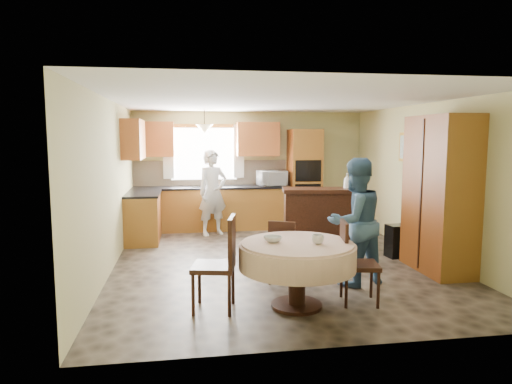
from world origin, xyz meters
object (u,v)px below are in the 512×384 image
Objects in this scene: chair_back at (283,249)px; person_dining at (355,222)px; oven_tower at (304,179)px; dining_table at (297,257)px; chair_left at (221,259)px; chair_right at (353,258)px; person_sink at (213,193)px; sideboard at (321,219)px; cupboard at (440,194)px.

person_dining is at bearing -167.02° from chair_back.
oven_tower is 1.26× the size of person_dining.
chair_left is at bearing 176.88° from dining_table.
person_sink is at bearing 29.46° from chair_right.
sideboard is 2.30m from person_sink.
sideboard is 3.41m from chair_left.
dining_table is at bearing -105.90° from oven_tower.
person_dining reaches higher than dining_table.
person_dining is (0.95, 0.68, 0.25)m from dining_table.
oven_tower is 4.67m from chair_right.
person_dining reaches higher than sideboard.
person_sink is at bearing -54.01° from chair_back.
cupboard reaches higher than person_dining.
oven_tower is 4.84m from dining_table.
oven_tower is 3.71m from cupboard.
person_sink is at bearing 153.60° from sideboard.
sideboard is 0.82× the size of person_dining.
chair_left reaches higher than chair_right.
chair_left is at bearing 100.20° from chair_right.
person_sink is at bearing 99.66° from dining_table.
dining_table is at bearing -155.60° from cupboard.
dining_table is (-1.15, -2.80, 0.10)m from sideboard.
cupboard is 2.68m from dining_table.
sideboard is 0.61× the size of cupboard.
chair_left reaches higher than dining_table.
oven_tower reaches higher than chair_back.
person_sink is at bearing -82.53° from person_dining.
cupboard is at bearing -73.22° from oven_tower.
chair_back is 1.01m from person_dining.
person_dining is (1.65, -3.43, -0.01)m from person_sink.
dining_table is at bearing 111.93° from chair_back.
person_dining is (0.93, -0.17, 0.37)m from chair_back.
sideboard is at bearing -95.25° from oven_tower.
person_sink reaches higher than chair_left.
oven_tower reaches higher than chair_right.
person_sink is (0.16, 4.07, 0.26)m from chair_left.
oven_tower reaches higher than sideboard.
sideboard is 1.03× the size of dining_table.
chair_right is at bearing -90.69° from sideboard.
person_sink is at bearing -170.42° from chair_left.
chair_right is (-1.71, -1.05, -0.59)m from cupboard.
oven_tower reaches higher than person_dining.
chair_left is 0.64× the size of person_dining.
person_sink is (-1.38, 4.08, 0.31)m from chair_right.
cupboard is (1.24, -1.72, 0.64)m from sideboard.
sideboard is at bearing 125.77° from cupboard.
chair_left is 0.63× the size of person_sink.
chair_right is at bearing -97.87° from oven_tower.
chair_back is 0.51× the size of person_sink.
sideboard is at bearing 1.15° from chair_right.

